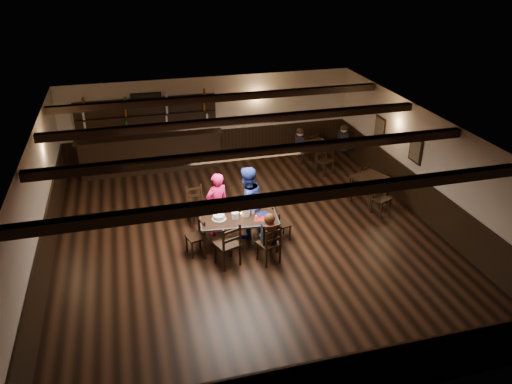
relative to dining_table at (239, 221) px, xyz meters
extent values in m
plane|color=black|center=(0.33, 0.27, -0.68)|extent=(10.00, 10.00, 0.00)
cube|color=beige|center=(0.33, 5.27, 0.67)|extent=(9.00, 0.02, 2.70)
cube|color=beige|center=(0.33, -4.73, 0.67)|extent=(9.00, 0.02, 2.70)
cube|color=beige|center=(-4.17, 0.27, 0.67)|extent=(0.02, 10.00, 2.70)
cube|color=beige|center=(4.83, 0.27, 0.67)|extent=(0.02, 10.00, 2.70)
cube|color=silver|center=(0.33, 0.27, 2.02)|extent=(9.00, 10.00, 0.02)
cube|color=black|center=(0.33, 5.24, -0.18)|extent=(9.00, 0.04, 1.00)
cube|color=black|center=(0.33, -4.70, -0.18)|extent=(9.00, 0.04, 1.00)
cube|color=black|center=(-4.14, 0.27, -0.18)|extent=(0.04, 10.00, 1.00)
cube|color=black|center=(4.80, 0.27, -0.18)|extent=(0.04, 10.00, 1.00)
cube|color=black|center=(-1.57, 5.24, 1.17)|extent=(0.90, 0.03, 1.00)
cube|color=black|center=(-1.57, 5.22, 1.17)|extent=(0.80, 0.02, 0.90)
cube|color=black|center=(4.80, 0.77, 0.92)|extent=(0.03, 0.55, 0.65)
cube|color=#72664C|center=(4.78, 0.77, 0.92)|extent=(0.02, 0.45, 0.55)
cube|color=black|center=(4.80, 2.67, 0.87)|extent=(0.03, 0.55, 0.65)
cube|color=#72664C|center=(4.78, 2.67, 0.87)|extent=(0.02, 0.45, 0.55)
cube|color=black|center=(0.33, -2.73, 1.92)|extent=(8.90, 0.18, 0.18)
cube|color=black|center=(0.33, -0.73, 1.92)|extent=(8.90, 0.18, 0.18)
cube|color=black|center=(0.33, 1.27, 1.92)|extent=(8.90, 0.18, 0.18)
cube|color=black|center=(0.33, 3.27, 1.92)|extent=(8.90, 0.18, 0.18)
cube|color=black|center=(-0.85, -0.29, -0.33)|extent=(0.07, 0.07, 0.71)
cube|color=black|center=(-0.77, 0.46, -0.33)|extent=(0.07, 0.07, 0.71)
cube|color=black|center=(0.77, -0.46, -0.33)|extent=(0.07, 0.07, 0.71)
cube|color=black|center=(0.85, 0.29, -0.33)|extent=(0.07, 0.07, 0.71)
cube|color=black|center=(0.00, 0.00, 0.04)|extent=(1.83, 1.05, 0.04)
cube|color=#A5A8AD|center=(0.04, 0.42, 0.04)|extent=(1.75, 0.21, 0.05)
cube|color=#A5A8AD|center=(-0.04, -0.42, 0.04)|extent=(1.75, 0.21, 0.05)
cube|color=#A5A8AD|center=(0.86, -0.09, 0.04)|extent=(0.12, 0.87, 0.05)
cube|color=#A5A8AD|center=(-0.86, 0.09, 0.04)|extent=(0.12, 0.87, 0.05)
cube|color=black|center=(-0.28, -0.37, -0.44)|extent=(0.05, 0.05, 0.49)
cube|color=black|center=(-0.15, -0.74, -0.44)|extent=(0.05, 0.05, 0.49)
cube|color=black|center=(-0.67, -0.51, -0.44)|extent=(0.05, 0.05, 0.49)
cube|color=black|center=(-0.54, -0.87, -0.44)|extent=(0.05, 0.05, 0.49)
cube|color=black|center=(-0.41, -0.62, -0.17)|extent=(0.60, 0.59, 0.05)
cube|color=black|center=(-0.34, -0.80, 0.08)|extent=(0.46, 0.20, 0.51)
cube|color=black|center=(-0.34, -0.80, 0.03)|extent=(0.39, 0.17, 0.06)
cube|color=black|center=(-0.34, -0.80, 0.24)|extent=(0.39, 0.17, 0.06)
cube|color=black|center=(0.60, -0.53, -0.46)|extent=(0.05, 0.05, 0.44)
cube|color=black|center=(0.71, -0.86, -0.46)|extent=(0.05, 0.05, 0.44)
cube|color=black|center=(0.25, -0.65, -0.46)|extent=(0.05, 0.05, 0.44)
cube|color=black|center=(0.36, -0.98, -0.46)|extent=(0.05, 0.05, 0.44)
cube|color=black|center=(0.48, -0.76, -0.22)|extent=(0.54, 0.53, 0.04)
cube|color=black|center=(0.54, -0.92, 0.01)|extent=(0.42, 0.17, 0.46)
cube|color=black|center=(0.54, -0.92, -0.04)|extent=(0.36, 0.14, 0.05)
cube|color=black|center=(0.54, -0.92, 0.15)|extent=(0.36, 0.14, 0.05)
cube|color=black|center=(-1.20, 0.11, -0.48)|extent=(0.04, 0.04, 0.41)
cube|color=black|center=(-0.89, 0.18, -0.48)|extent=(0.04, 0.04, 0.41)
cube|color=black|center=(-1.12, -0.22, -0.48)|extent=(0.04, 0.04, 0.41)
cube|color=black|center=(-0.81, -0.14, -0.48)|extent=(0.04, 0.04, 0.41)
cube|color=black|center=(-1.00, -0.02, -0.26)|extent=(0.46, 0.48, 0.04)
cube|color=black|center=(-0.85, 0.02, -0.05)|extent=(0.13, 0.39, 0.42)
cube|color=black|center=(-0.85, 0.02, -0.09)|extent=(0.11, 0.33, 0.05)
cube|color=black|center=(-0.85, 0.02, 0.08)|extent=(0.11, 0.33, 0.05)
cube|color=black|center=(1.21, -0.07, -0.49)|extent=(0.04, 0.04, 0.38)
cube|color=black|center=(0.91, -0.12, -0.49)|extent=(0.04, 0.04, 0.38)
cube|color=black|center=(1.15, 0.25, -0.49)|extent=(0.04, 0.04, 0.38)
cube|color=black|center=(0.85, 0.19, -0.49)|extent=(0.04, 0.04, 0.38)
cube|color=black|center=(1.03, 0.06, -0.29)|extent=(0.42, 0.43, 0.04)
cube|color=black|center=(0.88, 0.04, -0.09)|extent=(0.10, 0.37, 0.40)
cube|color=black|center=(0.88, 0.04, -0.13)|extent=(0.08, 0.32, 0.04)
cube|color=black|center=(0.88, 0.04, 0.03)|extent=(0.08, 0.32, 0.04)
cube|color=black|center=(-0.93, 1.13, -0.45)|extent=(0.04, 0.04, 0.46)
cube|color=black|center=(-0.99, 1.49, -0.45)|extent=(0.04, 0.04, 0.46)
cube|color=black|center=(-0.56, 1.19, -0.45)|extent=(0.04, 0.04, 0.46)
cube|color=black|center=(-0.61, 1.54, -0.45)|extent=(0.04, 0.04, 0.46)
cube|color=black|center=(-0.77, 1.34, -0.20)|extent=(0.50, 0.48, 0.04)
cube|color=black|center=(-0.80, 1.52, 0.03)|extent=(0.45, 0.10, 0.48)
cube|color=black|center=(-0.80, 1.52, -0.01)|extent=(0.38, 0.08, 0.05)
cube|color=black|center=(-0.80, 1.52, 0.18)|extent=(0.38, 0.08, 0.05)
imported|color=#F21972|center=(-0.36, 0.67, 0.11)|extent=(0.67, 0.55, 1.60)
imported|color=navy|center=(0.30, 0.45, 0.20)|extent=(1.05, 0.96, 1.76)
cube|color=black|center=(0.48, -0.64, -0.17)|extent=(0.30, 0.30, 0.12)
cube|color=black|center=(0.48, -0.76, 0.05)|extent=(0.32, 0.19, 0.45)
cylinder|color=black|center=(0.48, -0.76, 0.25)|extent=(0.09, 0.32, 0.32)
sphere|color=#D8A384|center=(0.48, -0.76, 0.39)|extent=(0.20, 0.20, 0.20)
sphere|color=#3A190D|center=(0.48, -0.78, 0.40)|extent=(0.24, 0.24, 0.24)
cone|color=#3A190D|center=(0.48, -0.88, 0.03)|extent=(0.19, 0.19, 0.56)
cylinder|color=white|center=(-0.44, 0.06, 0.08)|extent=(0.32, 0.32, 0.01)
cylinder|color=white|center=(-0.44, 0.06, 0.13)|extent=(0.26, 0.26, 0.09)
cylinder|color=silver|center=(-0.44, 0.06, 0.11)|extent=(0.27, 0.27, 0.04)
cylinder|color=white|center=(-0.09, 0.01, 0.14)|extent=(0.16, 0.16, 0.15)
cylinder|color=white|center=(0.18, 0.08, 0.18)|extent=(0.19, 0.19, 0.22)
cylinder|color=#A5A8AD|center=(0.08, 0.14, 0.08)|extent=(0.05, 0.05, 0.03)
sphere|color=orange|center=(0.08, 0.14, 0.11)|extent=(0.03, 0.03, 0.03)
cylinder|color=silver|center=(0.36, -0.15, 0.12)|extent=(0.04, 0.04, 0.10)
cylinder|color=#A5A8AD|center=(0.45, -0.10, 0.11)|extent=(0.03, 0.03, 0.08)
cylinder|color=silver|center=(0.36, 0.12, 0.13)|extent=(0.08, 0.08, 0.12)
cube|color=#A01311|center=(0.49, -0.18, 0.07)|extent=(0.38, 0.31, 0.00)
cube|color=#111756|center=(0.56, 0.03, 0.07)|extent=(0.31, 0.23, 0.00)
cube|color=black|center=(-1.60, 4.92, -0.13)|extent=(4.16, 0.60, 1.10)
cube|color=black|center=(-1.60, 4.92, 0.44)|extent=(4.36, 0.70, 0.05)
cube|color=black|center=(-1.60, 5.19, 0.42)|extent=(4.16, 0.10, 2.20)
cube|color=black|center=(-1.60, 5.09, 0.67)|extent=(4.06, 0.22, 0.03)
cube|color=black|center=(-1.60, 5.09, 1.02)|extent=(4.06, 0.22, 0.03)
cube|color=black|center=(-1.60, 5.09, 1.37)|extent=(4.06, 0.22, 0.03)
cube|color=black|center=(3.89, 1.24, 0.05)|extent=(1.05, 1.05, 0.04)
cube|color=black|center=(3.70, 0.81, -0.33)|extent=(0.05, 0.05, 0.71)
cube|color=black|center=(3.45, 1.43, -0.33)|extent=(0.05, 0.05, 0.71)
cube|color=black|center=(4.32, 1.05, -0.33)|extent=(0.05, 0.05, 0.71)
cube|color=black|center=(4.07, 1.67, -0.33)|extent=(0.05, 0.05, 0.71)
cube|color=black|center=(3.42, 3.94, 0.05)|extent=(1.05, 1.05, 0.04)
cube|color=black|center=(3.22, 3.50, -0.33)|extent=(0.05, 0.05, 0.71)
cube|color=black|center=(2.99, 4.13, -0.33)|extent=(0.05, 0.05, 0.71)
cube|color=black|center=(3.85, 3.74, -0.33)|extent=(0.05, 0.05, 0.71)
cube|color=black|center=(3.62, 4.37, -0.33)|extent=(0.05, 0.05, 0.71)
cube|color=black|center=(2.85, 3.97, 0.07)|extent=(0.33, 0.44, 0.56)
sphere|color=#D8A384|center=(2.85, 3.97, 0.45)|extent=(0.22, 0.22, 0.22)
sphere|color=black|center=(2.85, 3.97, 0.48)|extent=(0.23, 0.23, 0.23)
cube|color=black|center=(4.27, 3.95, 0.07)|extent=(0.31, 0.43, 0.56)
sphere|color=#D8A384|center=(4.27, 3.95, 0.44)|extent=(0.21, 0.21, 0.21)
sphere|color=black|center=(4.27, 3.95, 0.47)|extent=(0.23, 0.23, 0.23)
camera|label=1|loc=(-2.15, -9.55, 5.62)|focal=35.00mm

